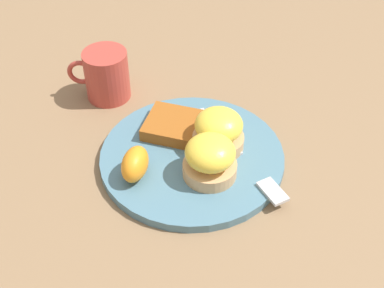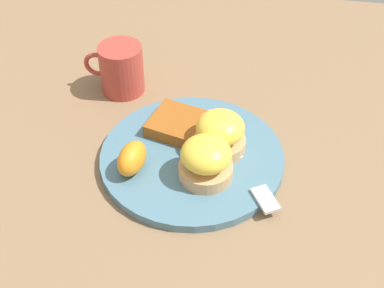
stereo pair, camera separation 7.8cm
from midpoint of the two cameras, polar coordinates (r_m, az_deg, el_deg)
name	(u,v)px [view 2 (the right image)]	position (r m, az deg, el deg)	size (l,w,h in m)	color
ground_plane	(192,161)	(0.80, 2.78, -1.92)	(1.10, 1.10, 0.00)	#846647
plate	(192,157)	(0.80, 2.79, -1.56)	(0.27, 0.27, 0.01)	slate
sandwich_benedict_left	(206,160)	(0.74, 4.51, -1.85)	(0.08, 0.08, 0.06)	tan
sandwich_benedict_right	(220,133)	(0.78, 5.85, 1.01)	(0.08, 0.08, 0.06)	tan
hashbrown_patty	(183,125)	(0.82, 1.73, 1.88)	(0.10, 0.08, 0.02)	#99511A
orange_wedge	(132,158)	(0.75, -3.51, -1.68)	(0.06, 0.04, 0.04)	orange
fork	(242,163)	(0.78, 8.25, -2.20)	(0.13, 0.20, 0.00)	silver
cup	(121,69)	(0.91, -5.18, 7.91)	(0.10, 0.07, 0.09)	#B23D33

